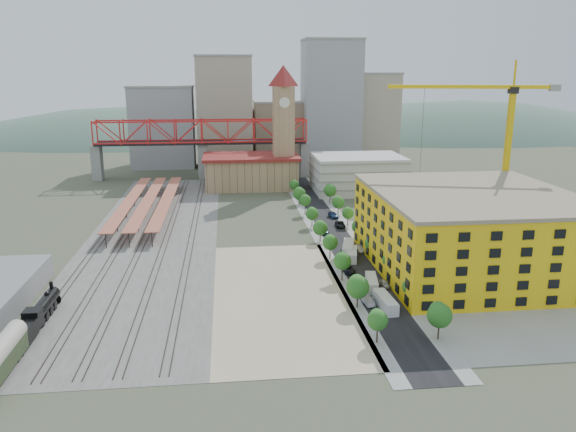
{
  "coord_description": "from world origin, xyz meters",
  "views": [
    {
      "loc": [
        -14.48,
        -141.45,
        45.7
      ],
      "look_at": [
        0.55,
        -4.38,
        10.0
      ],
      "focal_mm": 35.0,
      "sensor_mm": 36.0,
      "label": 1
    }
  ],
  "objects": [
    {
      "name": "site_trailer_a",
      "position": [
        16.0,
        -40.87,
        1.26
      ],
      "size": [
        2.94,
        9.31,
        2.51
      ],
      "primitive_type": "cube",
      "rotation": [
        0.0,
        0.0,
        0.06
      ],
      "color": "silver",
      "rests_on": "ground"
    },
    {
      "name": "car_5",
      "position": [
        19.0,
        -4.98,
        0.79
      ],
      "size": [
        2.41,
        5.01,
        1.58
      ],
      "primitive_type": "imported",
      "rotation": [
        0.0,
        0.0,
        0.16
      ],
      "color": "#98999D",
      "rests_on": "ground"
    },
    {
      "name": "rail_tracks",
      "position": [
        -37.8,
        17.5,
        0.15
      ],
      "size": [
        26.56,
        160.0,
        0.18
      ],
      "color": "#382B23",
      "rests_on": "ground"
    },
    {
      "name": "construction_pad",
      "position": [
        45.0,
        -20.0,
        0.03
      ],
      "size": [
        50.0,
        90.0,
        0.06
      ],
      "primitive_type": "cube",
      "color": "gray",
      "rests_on": "ground"
    },
    {
      "name": "parking_garage",
      "position": [
        36.0,
        70.0,
        7.0
      ],
      "size": [
        34.0,
        26.0,
        14.0
      ],
      "primitive_type": "cube",
      "color": "silver",
      "rests_on": "ground"
    },
    {
      "name": "tower_crane",
      "position": [
        60.16,
        7.16,
        29.99
      ],
      "size": [
        44.56,
        12.56,
        48.6
      ],
      "color": "yellow",
      "rests_on": "ground"
    },
    {
      "name": "car_0",
      "position": [
        13.0,
        -36.68,
        0.69
      ],
      "size": [
        2.01,
        4.17,
        1.37
      ],
      "primitive_type": "imported",
      "rotation": [
        0.0,
        0.0,
        0.1
      ],
      "color": "silver",
      "rests_on": "ground"
    },
    {
      "name": "car_1",
      "position": [
        13.0,
        -38.86,
        0.75
      ],
      "size": [
        2.12,
        4.73,
        1.51
      ],
      "primitive_type": "imported",
      "rotation": [
        0.0,
        0.0,
        0.12
      ],
      "color": "gray",
      "rests_on": "ground"
    },
    {
      "name": "car_6",
      "position": [
        19.0,
        19.04,
        0.79
      ],
      "size": [
        2.96,
        5.85,
        1.58
      ],
      "primitive_type": "imported",
      "rotation": [
        0.0,
        0.0,
        -0.06
      ],
      "color": "black",
      "rests_on": "ground"
    },
    {
      "name": "sidewalk_east",
      "position": [
        21.5,
        15.0,
        0.02
      ],
      "size": [
        3.0,
        170.0,
        0.04
      ],
      "primitive_type": "cube",
      "color": "gray",
      "rests_on": "ground"
    },
    {
      "name": "sidewalk_west",
      "position": [
        10.5,
        15.0,
        0.02
      ],
      "size": [
        3.0,
        170.0,
        0.04
      ],
      "primitive_type": "cube",
      "color": "gray",
      "rests_on": "ground"
    },
    {
      "name": "truss_bridge",
      "position": [
        -25.0,
        105.0,
        18.86
      ],
      "size": [
        94.0,
        9.6,
        25.6
      ],
      "color": "gray",
      "rests_on": "ground"
    },
    {
      "name": "street_trees",
      "position": [
        16.0,
        5.0,
        0.0
      ],
      "size": [
        15.4,
        124.4,
        8.0
      ],
      "color": "#21591A",
      "rests_on": "ground"
    },
    {
      "name": "skyline",
      "position": [
        7.47,
        142.31,
        22.81
      ],
      "size": [
        133.0,
        46.0,
        60.0
      ],
      "color": "#9EA0A3",
      "rests_on": "ground"
    },
    {
      "name": "site_trailer_c",
      "position": [
        16.0,
        -10.62,
        1.21
      ],
      "size": [
        4.24,
        9.13,
        2.42
      ],
      "primitive_type": "cube",
      "rotation": [
        0.0,
        0.0,
        -0.22
      ],
      "color": "silver",
      "rests_on": "ground"
    },
    {
      "name": "locomotive",
      "position": [
        -50.0,
        -40.77,
        2.06
      ],
      "size": [
        2.86,
        22.07,
        5.52
      ],
      "color": "black",
      "rests_on": "ground"
    },
    {
      "name": "ballast_strip",
      "position": [
        -36.0,
        17.5,
        0.03
      ],
      "size": [
        36.0,
        165.0,
        0.06
      ],
      "primitive_type": "cube",
      "color": "#605E59",
      "rests_on": "ground"
    },
    {
      "name": "site_trailer_b",
      "position": [
        16.0,
        -30.0,
        1.18
      ],
      "size": [
        3.71,
        8.87,
        2.36
      ],
      "primitive_type": "cube",
      "rotation": [
        0.0,
        0.0,
        -0.17
      ],
      "color": "silver",
      "rests_on": "ground"
    },
    {
      "name": "car_4",
      "position": [
        19.0,
        -29.73,
        0.66
      ],
      "size": [
        2.16,
        4.08,
        1.32
      ],
      "primitive_type": "imported",
      "rotation": [
        0.0,
        0.0,
        0.16
      ],
      "color": "silver",
      "rests_on": "ground"
    },
    {
      "name": "ground",
      "position": [
        0.0,
        0.0,
        0.0
      ],
      "size": [
        400.0,
        400.0,
        0.0
      ],
      "primitive_type": "plane",
      "color": "#474C38",
      "rests_on": "ground"
    },
    {
      "name": "dirt_lot",
      "position": [
        -4.0,
        -31.5,
        0.03
      ],
      "size": [
        28.0,
        67.0,
        0.06
      ],
      "primitive_type": "cube",
      "color": "tan",
      "rests_on": "ground"
    },
    {
      "name": "car_3",
      "position": [
        13.0,
        12.83,
        0.8
      ],
      "size": [
        2.72,
        5.72,
        1.61
      ],
      "primitive_type": "imported",
      "rotation": [
        0.0,
        0.0,
        -0.08
      ],
      "color": "navy",
      "rests_on": "ground"
    },
    {
      "name": "station_hall",
      "position": [
        -5.0,
        82.0,
        6.67
      ],
      "size": [
        38.0,
        24.0,
        13.1
      ],
      "color": "tan",
      "rests_on": "ground"
    },
    {
      "name": "distant_hills",
      "position": [
        45.28,
        260.0,
        -79.54
      ],
      "size": [
        647.0,
        264.0,
        227.0
      ],
      "color": "#4C6B59",
      "rests_on": "ground"
    },
    {
      "name": "site_trailer_d",
      "position": [
        16.0,
        -6.0,
        1.37
      ],
      "size": [
        5.18,
        10.38,
        2.75
      ],
      "primitive_type": "cube",
      "rotation": [
        0.0,
        0.0,
        -0.26
      ],
      "color": "silver",
      "rests_on": "ground"
    },
    {
      "name": "car_7",
      "position": [
        19.0,
        30.32,
        0.8
      ],
      "size": [
        2.95,
        5.79,
        1.61
      ],
      "primitive_type": "imported",
      "rotation": [
        0.0,
        0.0,
        0.13
      ],
      "color": "navy",
      "rests_on": "ground"
    },
    {
      "name": "clock_tower",
      "position": [
        8.0,
        79.99,
        28.7
      ],
      "size": [
        12.0,
        12.0,
        52.0
      ],
      "color": "tan",
      "rests_on": "ground"
    },
    {
      "name": "platform_canopies",
      "position": [
        -41.0,
        45.0,
        3.99
      ],
      "size": [
        16.0,
        80.0,
        4.12
      ],
      "color": "#BD6748",
      "rests_on": "ground"
    },
    {
      "name": "construction_building",
      "position": [
        42.0,
        -20.0,
        9.41
      ],
      "size": [
        44.6,
        50.6,
        18.8
      ],
      "color": "#EBA413",
      "rests_on": "ground"
    },
    {
      "name": "street_asphalt",
      "position": [
        16.0,
        15.0,
        0.03
      ],
      "size": [
        12.0,
        170.0,
        0.06
      ],
      "primitive_type": "cube",
      "color": "black",
      "rests_on": "ground"
    },
    {
      "name": "car_2",
      "position": [
        13.0,
        -19.95,
        0.76
      ],
      "size": [
        3.03,
        5.69,
        1.52
      ],
      "primitive_type": "imported",
      "rotation": [
        0.0,
        0.0,
        0.1
      ],
      "color": "black",
      "rests_on": "ground"
    }
  ]
}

